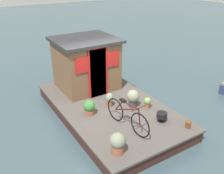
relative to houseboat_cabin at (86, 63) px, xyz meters
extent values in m
plane|color=#384C54|center=(-1.57, 0.00, -1.35)|extent=(60.00, 60.00, 0.00)
cube|color=#4C4742|center=(-1.57, 0.00, -0.96)|extent=(5.37, 3.07, 0.06)
cube|color=#381E19|center=(-1.57, 0.00, -1.17)|extent=(5.26, 3.01, 0.36)
cube|color=brown|center=(0.01, 0.00, -0.06)|extent=(1.76, 1.96, 1.74)
cube|color=#28282B|center=(0.01, 0.00, 0.86)|extent=(1.96, 2.16, 0.10)
cube|color=maroon|center=(-0.89, 0.00, -0.08)|extent=(0.04, 0.60, 1.70)
cube|color=red|center=(-0.89, 0.00, -0.03)|extent=(0.03, 0.72, 1.80)
cube|color=red|center=(-0.89, -0.59, 0.32)|extent=(0.03, 0.44, 0.52)
cube|color=red|center=(-0.89, 0.59, 0.32)|extent=(0.03, 0.44, 0.52)
torus|color=black|center=(-3.49, 0.21, -0.59)|extent=(0.69, 0.11, 0.69)
torus|color=black|center=(-2.48, 0.33, -0.59)|extent=(0.69, 0.11, 0.69)
cylinder|color=#4C1414|center=(-2.94, 0.27, -0.36)|extent=(0.95, 0.14, 0.48)
cylinder|color=#4C1414|center=(-3.11, 0.25, -0.16)|extent=(0.61, 0.10, 0.06)
cylinder|color=#4C1414|center=(-2.64, 0.31, -0.38)|extent=(0.35, 0.08, 0.43)
cylinder|color=#4C1414|center=(-3.45, 0.21, -0.36)|extent=(0.12, 0.05, 0.45)
cube|color=black|center=(-2.80, 0.29, -0.15)|extent=(0.21, 0.12, 0.06)
cylinder|color=#4C1414|center=(-3.41, 0.22, -0.11)|extent=(0.08, 0.50, 0.02)
cylinder|color=#935138|center=(-1.80, 0.82, -0.85)|extent=(0.29, 0.29, 0.16)
sphere|color=#387533|center=(-1.80, 0.82, -0.64)|extent=(0.36, 0.36, 0.36)
cylinder|color=#935138|center=(-2.43, -0.91, -0.85)|extent=(0.16, 0.16, 0.17)
sphere|color=#70934C|center=(-2.43, -0.91, -0.68)|extent=(0.23, 0.23, 0.23)
cylinder|color=#38383D|center=(-2.10, -0.58, -0.82)|extent=(0.27, 0.27, 0.22)
sphere|color=gray|center=(-2.10, -0.58, -0.56)|extent=(0.41, 0.41, 0.41)
cylinder|color=#935138|center=(-1.69, 0.05, -0.84)|extent=(0.18, 0.18, 0.17)
ellipsoid|color=gray|center=(-1.69, 0.05, -0.64)|extent=(0.25, 0.25, 0.34)
cylinder|color=#935138|center=(-3.73, 1.06, -0.82)|extent=(0.31, 0.31, 0.22)
sphere|color=gray|center=(-3.73, 1.06, -0.57)|extent=(0.39, 0.39, 0.39)
cylinder|color=black|center=(-3.26, -0.77, -0.72)|extent=(0.31, 0.31, 0.15)
cylinder|color=black|center=(-3.26, -0.77, -0.87)|extent=(0.04, 0.04, 0.13)
cylinder|color=black|center=(-3.26, -0.77, -0.92)|extent=(0.21, 0.21, 0.02)
cylinder|color=brown|center=(-3.89, -1.18, -0.85)|extent=(0.15, 0.15, 0.16)
sphere|color=brown|center=(-3.89, -1.18, -0.77)|extent=(0.16, 0.16, 0.16)
camera|label=1|loc=(-7.68, 3.67, 3.08)|focal=39.75mm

